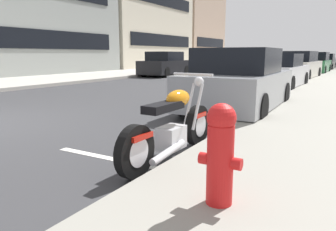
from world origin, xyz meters
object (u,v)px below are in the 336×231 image
object	(u,v)px
parked_car_near_corner	(297,66)
parked_car_mid_block	(322,62)
fire_hydrant	(220,152)
crossing_truck	(259,59)
car_opposite_curb	(165,64)
parked_car_far_down_curb	(314,64)
parked_motorcycle	(172,128)
parked_car_across_street	(276,72)
parked_car_second_in_row	(239,82)

from	to	relation	value
parked_car_near_corner	parked_car_mid_block	distance (m)	11.82
parked_car_mid_block	fire_hydrant	size ratio (longest dim) A/B	5.31
crossing_truck	car_opposite_curb	world-z (taller)	crossing_truck
parked_car_far_down_curb	car_opposite_curb	world-z (taller)	car_opposite_curb
parked_car_near_corner	parked_car_far_down_curb	distance (m)	6.00
parked_motorcycle	car_opposite_curb	distance (m)	16.27
parked_car_across_street	fire_hydrant	size ratio (longest dim) A/B	4.82
parked_car_across_street	car_opposite_curb	size ratio (longest dim) A/B	0.94
crossing_truck	fire_hydrant	bearing A→B (deg)	97.97
parked_car_far_down_curb	crossing_truck	xyz separation A→B (m)	(6.96, 5.61, 0.20)
parked_car_far_down_curb	car_opposite_curb	bearing A→B (deg)	133.74
fire_hydrant	parked_car_far_down_curb	bearing A→B (deg)	3.75
parked_car_mid_block	fire_hydrant	distance (m)	28.11
parked_car_mid_block	parked_motorcycle	bearing A→B (deg)	-177.96
parked_car_second_in_row	fire_hydrant	bearing A→B (deg)	-164.58
parked_motorcycle	parked_car_second_in_row	xyz separation A→B (m)	(4.01, 0.38, 0.27)
crossing_truck	car_opposite_curb	xyz separation A→B (m)	(-14.04, 2.34, -0.19)
parked_car_across_street	parked_car_mid_block	xyz separation A→B (m)	(17.20, -0.34, 0.01)
parked_car_second_in_row	parked_car_mid_block	bearing A→B (deg)	-0.74
car_opposite_curb	fire_hydrant	bearing A→B (deg)	28.75
parked_car_mid_block	fire_hydrant	world-z (taller)	parked_car_mid_block
parked_car_across_street	parked_car_far_down_curb	bearing A→B (deg)	1.14
parked_car_near_corner	parked_car_mid_block	xyz separation A→B (m)	(11.82, -0.34, -0.06)
parked_car_second_in_row	parked_car_mid_block	world-z (taller)	parked_car_second_in_row
parked_car_far_down_curb	parked_car_near_corner	bearing A→B (deg)	179.18
parked_motorcycle	parked_car_across_street	size ratio (longest dim) A/B	0.53
parked_car_second_in_row	parked_car_mid_block	xyz separation A→B (m)	(22.88, -0.07, -0.03)
parked_car_across_street	parked_car_near_corner	distance (m)	5.38
parked_car_second_in_row	parked_car_far_down_curb	size ratio (longest dim) A/B	0.94
parked_car_near_corner	car_opposite_curb	size ratio (longest dim) A/B	1.06
parked_car_mid_block	parked_car_near_corner	bearing A→B (deg)	179.73
parked_car_second_in_row	parked_car_across_street	size ratio (longest dim) A/B	0.98
parked_car_near_corner	car_opposite_curb	xyz separation A→B (m)	(-1.09, 7.65, -0.01)
parked_car_second_in_row	parked_car_across_street	world-z (taller)	parked_car_second_in_row
car_opposite_curb	parked_car_near_corner	bearing A→B (deg)	95.03
parked_motorcycle	fire_hydrant	distance (m)	1.63
parked_motorcycle	parked_car_mid_block	size ratio (longest dim) A/B	0.48
parked_car_second_in_row	parked_car_across_street	distance (m)	5.68
parked_car_second_in_row	parked_car_near_corner	distance (m)	11.06
parked_car_across_street	crossing_truck	world-z (taller)	crossing_truck
fire_hydrant	parked_car_near_corner	bearing A→B (deg)	6.18
parked_car_far_down_curb	car_opposite_curb	size ratio (longest dim) A/B	0.99
parked_car_near_corner	parked_car_far_down_curb	world-z (taller)	parked_car_near_corner
parked_car_far_down_curb	crossing_truck	size ratio (longest dim) A/B	0.78
parked_car_mid_block	car_opposite_curb	size ratio (longest dim) A/B	1.04
parked_car_across_street	parked_car_near_corner	size ratio (longest dim) A/B	0.88
parked_car_near_corner	parked_car_mid_block	bearing A→B (deg)	2.15
car_opposite_curb	fire_hydrant	world-z (taller)	car_opposite_curb
parked_car_near_corner	parked_car_mid_block	world-z (taller)	parked_car_near_corner
parked_motorcycle	parked_car_across_street	bearing A→B (deg)	5.44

